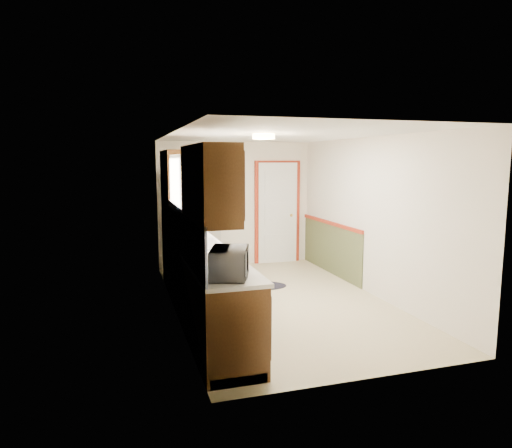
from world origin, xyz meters
TOP-DOWN VIEW (x-y plane):
  - room_shell at (0.00, 0.00)m, footprint 3.20×5.20m
  - kitchen_run at (-1.24, -0.29)m, footprint 0.63×4.00m
  - back_wall_trim at (0.99, 2.21)m, footprint 1.12×2.30m
  - ceiling_fixture at (-0.30, -0.20)m, footprint 0.30×0.30m
  - microwave at (-1.20, -1.95)m, footprint 0.43×0.57m
  - refrigerator at (-0.94, 1.85)m, footprint 0.84×0.82m
  - rug at (0.03, 0.84)m, footprint 0.87×0.68m
  - cooktop at (-1.19, 0.79)m, footprint 0.47×0.56m

SIDE VIEW (x-z plane):
  - rug at x=0.03m, z-range 0.00..0.01m
  - kitchen_run at x=-1.24m, z-range -0.29..1.91m
  - back_wall_trim at x=0.99m, z-range -0.15..1.93m
  - cooktop at x=-1.19m, z-range 0.94..0.96m
  - refrigerator at x=-0.94m, z-range 0.00..1.90m
  - microwave at x=-1.20m, z-range 0.94..1.28m
  - room_shell at x=0.00m, z-range -0.06..2.46m
  - ceiling_fixture at x=-0.30m, z-range 2.33..2.39m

